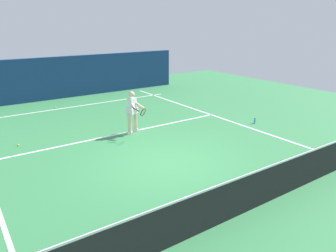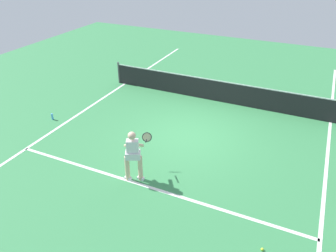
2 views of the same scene
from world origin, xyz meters
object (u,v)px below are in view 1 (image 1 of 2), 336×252
Objects in this scene: tennis_ball_near at (18,145)px; tennis_player at (133,111)px; tennis_ball_mid at (56,107)px; water_bottle at (255,120)px.

tennis_player is at bearing 165.32° from tennis_ball_near.
tennis_ball_mid is at bearing -120.07° from tennis_ball_near.
tennis_player is 4.96m from water_bottle.
tennis_player is at bearing -21.07° from water_bottle.
tennis_ball_mid is 0.28× the size of water_bottle.
tennis_ball_near is at bearing -14.68° from tennis_player.
tennis_ball_near is 4.87m from tennis_ball_mid.
tennis_player is 6.46× the size of water_bottle.
tennis_player reaches higher than tennis_ball_near.
water_bottle is at bearing 130.31° from tennis_ball_mid.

